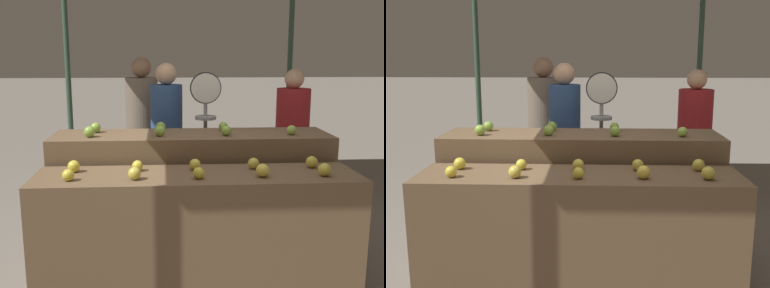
% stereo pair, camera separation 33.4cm
% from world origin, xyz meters
% --- Properties ---
extents(display_counter_front, '(2.23, 0.55, 0.90)m').
position_xyz_m(display_counter_front, '(0.00, 0.00, 0.45)').
color(display_counter_front, brown).
rests_on(display_counter_front, ground_plane).
extents(display_counter_back, '(2.23, 0.55, 1.07)m').
position_xyz_m(display_counter_back, '(0.00, 0.60, 0.54)').
color(display_counter_back, brown).
rests_on(display_counter_back, ground_plane).
extents(apple_front_0, '(0.08, 0.08, 0.08)m').
position_xyz_m(apple_front_0, '(-0.85, -0.12, 0.94)').
color(apple_front_0, gold).
rests_on(apple_front_0, display_counter_front).
extents(apple_front_1, '(0.09, 0.09, 0.09)m').
position_xyz_m(apple_front_1, '(-0.42, -0.12, 0.94)').
color(apple_front_1, gold).
rests_on(apple_front_1, display_counter_front).
extents(apple_front_2, '(0.08, 0.08, 0.08)m').
position_xyz_m(apple_front_2, '(0.00, -0.12, 0.94)').
color(apple_front_2, gold).
rests_on(apple_front_2, display_counter_front).
extents(apple_front_3, '(0.09, 0.09, 0.09)m').
position_xyz_m(apple_front_3, '(0.43, -0.10, 0.94)').
color(apple_front_3, yellow).
rests_on(apple_front_3, display_counter_front).
extents(apple_front_4, '(0.09, 0.09, 0.09)m').
position_xyz_m(apple_front_4, '(0.85, -0.11, 0.94)').
color(apple_front_4, gold).
rests_on(apple_front_4, display_counter_front).
extents(apple_front_5, '(0.09, 0.09, 0.09)m').
position_xyz_m(apple_front_5, '(-0.86, 0.10, 0.94)').
color(apple_front_5, gold).
rests_on(apple_front_5, display_counter_front).
extents(apple_front_6, '(0.08, 0.08, 0.08)m').
position_xyz_m(apple_front_6, '(-0.41, 0.10, 0.94)').
color(apple_front_6, gold).
rests_on(apple_front_6, display_counter_front).
extents(apple_front_7, '(0.08, 0.08, 0.08)m').
position_xyz_m(apple_front_7, '(-0.01, 0.11, 0.94)').
color(apple_front_7, yellow).
rests_on(apple_front_7, display_counter_front).
extents(apple_front_8, '(0.08, 0.08, 0.08)m').
position_xyz_m(apple_front_8, '(0.41, 0.11, 0.94)').
color(apple_front_8, gold).
rests_on(apple_front_8, display_counter_front).
extents(apple_front_9, '(0.09, 0.09, 0.09)m').
position_xyz_m(apple_front_9, '(0.84, 0.12, 0.94)').
color(apple_front_9, gold).
rests_on(apple_front_9, display_counter_front).
extents(apple_back_0, '(0.09, 0.09, 0.09)m').
position_xyz_m(apple_back_0, '(-0.80, 0.49, 1.12)').
color(apple_back_0, '#84AD3D').
rests_on(apple_back_0, display_counter_back).
extents(apple_back_1, '(0.08, 0.08, 0.08)m').
position_xyz_m(apple_back_1, '(-0.26, 0.50, 1.12)').
color(apple_back_1, '#84AD3D').
rests_on(apple_back_1, display_counter_back).
extents(apple_back_2, '(0.08, 0.08, 0.08)m').
position_xyz_m(apple_back_2, '(0.26, 0.49, 1.11)').
color(apple_back_2, '#84AD3D').
rests_on(apple_back_2, display_counter_back).
extents(apple_back_3, '(0.08, 0.08, 0.08)m').
position_xyz_m(apple_back_3, '(0.79, 0.49, 1.11)').
color(apple_back_3, '#8EB247').
rests_on(apple_back_3, display_counter_back).
extents(apple_back_4, '(0.08, 0.08, 0.08)m').
position_xyz_m(apple_back_4, '(-0.78, 0.70, 1.11)').
color(apple_back_4, '#84AD3D').
rests_on(apple_back_4, display_counter_back).
extents(apple_back_5, '(0.08, 0.08, 0.08)m').
position_xyz_m(apple_back_5, '(-0.25, 0.71, 1.11)').
color(apple_back_5, '#7AA338').
rests_on(apple_back_5, display_counter_back).
extents(apple_back_6, '(0.08, 0.08, 0.08)m').
position_xyz_m(apple_back_6, '(0.27, 0.70, 1.11)').
color(apple_back_6, '#84AD3D').
rests_on(apple_back_6, display_counter_back).
extents(produce_scale, '(0.29, 0.20, 1.54)m').
position_xyz_m(produce_scale, '(0.17, 1.20, 1.13)').
color(produce_scale, '#99999E').
rests_on(produce_scale, ground_plane).
extents(person_vendor_at_scale, '(0.40, 0.40, 1.62)m').
position_xyz_m(person_vendor_at_scale, '(-0.20, 1.48, 0.94)').
color(person_vendor_at_scale, '#2D2D38').
rests_on(person_vendor_at_scale, ground_plane).
extents(person_customer_left, '(0.41, 0.41, 1.55)m').
position_xyz_m(person_customer_left, '(1.15, 1.70, 0.89)').
color(person_customer_left, '#2D2D38').
rests_on(person_customer_left, ground_plane).
extents(person_customer_right, '(0.40, 0.40, 1.67)m').
position_xyz_m(person_customer_right, '(-0.47, 2.00, 0.96)').
color(person_customer_right, '#2D2D38').
rests_on(person_customer_right, ground_plane).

